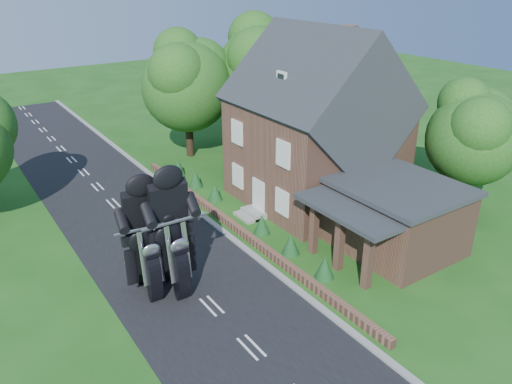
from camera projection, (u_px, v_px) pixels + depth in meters
ground at (212, 306)px, 20.78m from camera, size 120.00×120.00×0.00m
road at (212, 306)px, 20.77m from camera, size 7.00×80.00×0.02m
kerb at (282, 277)px, 22.61m from camera, size 0.30×80.00×0.12m
garden_wall at (236, 228)px, 26.67m from camera, size 0.30×22.00×0.40m
house at (316, 129)px, 28.89m from camera, size 9.54×8.64×10.24m
annex at (394, 216)px, 24.48m from camera, size 7.05×5.94×3.44m
tree_annex_side at (477, 130)px, 27.67m from camera, size 5.64×5.20×7.48m
tree_house_right at (362, 93)px, 33.67m from camera, size 6.51×6.00×8.40m
tree_behind_house at (268, 65)px, 37.67m from camera, size 7.81×7.20×10.08m
tree_behind_left at (191, 78)px, 35.55m from camera, size 6.94×6.40×9.16m
shrub_a at (325, 267)px, 22.50m from camera, size 0.90×0.90×1.10m
shrub_b at (291, 244)px, 24.39m from camera, size 0.90×0.90×1.10m
shrub_c at (262, 224)px, 26.28m from camera, size 0.90×0.90×1.10m
shrub_d at (215, 192)px, 30.06m from camera, size 0.90×0.90×1.10m
shrub_e at (196, 179)px, 31.96m from camera, size 0.90×0.90×1.10m
shrub_f at (178, 167)px, 33.85m from camera, size 0.90×0.90×1.10m
motorcycle_lead at (174, 272)px, 21.51m from camera, size 0.52×1.90×1.76m
motorcycle_follow at (149, 275)px, 21.39m from camera, size 0.59×1.82×1.67m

